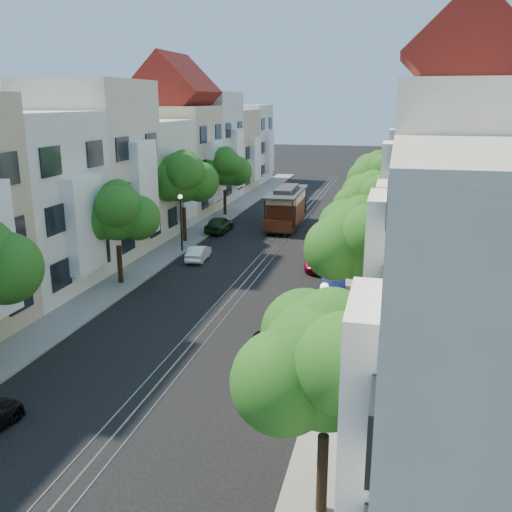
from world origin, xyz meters
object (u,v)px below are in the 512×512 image
Objects in this scene: tree_e_a at (328,366)px; cable_car at (286,205)px; tree_w_b at (117,213)px; parked_car_e_mid at (333,287)px; parked_car_w_mid at (198,253)px; parked_car_w_far at (219,224)px; parked_car_e_far at (325,258)px; lamp_west at (181,214)px; sportbike_rider at (255,350)px; tree_e_c at (372,203)px; lamp_east at (323,319)px; tree_e_d at (378,176)px; tree_w_c at (183,178)px; tree_e_b at (360,241)px; tree_w_d at (225,168)px.

tree_e_a is 0.74× the size of cable_car.
tree_w_b is 1.63× the size of parked_car_e_mid.
parked_car_e_mid reaches higher than parked_car_w_mid.
tree_w_b is at bearing 86.32° from parked_car_w_far.
parked_car_w_mid is at bearing -179.13° from parked_car_e_far.
sportbike_rider is (9.67, -16.96, -2.06)m from lamp_west.
lamp_east is at bearing -93.44° from tree_e_c.
tree_e_d reaches higher than parked_car_w_mid.
tree_w_b is 8.22m from lamp_west.
tree_w_c is 17.01m from parked_car_e_mid.
tree_e_b is 3.96× the size of sportbike_rider.
tree_e_b reaches higher than parked_car_w_far.
tree_w_b is at bearing -130.27° from tree_e_d.
tree_e_a is 26.30m from parked_car_w_mid.
cable_car is (-3.87, 27.37, 1.13)m from sportbike_rider.
tree_e_d is at bearing 74.33° from parked_car_e_far.
tree_e_c is 15.60m from tree_w_b.
tree_e_b is 7.17m from parked_car_e_mid.
tree_w_c is at bearing -90.00° from tree_w_d.
tree_w_b is at bearing -90.00° from tree_w_c.
tree_e_c reaches higher than parked_car_e_mid.
tree_w_d is 1.69× the size of parked_car_e_mid.
tree_w_b is at bearing 160.85° from tree_e_b.
tree_e_c is 1.63× the size of parked_car_w_far.
lamp_west is (-12.60, 18.00, 0.00)m from lamp_east.
lamp_east reaches higher than parked_car_w_mid.
parked_car_e_mid is 18.23m from parked_car_w_far.
tree_e_b is 1.03× the size of tree_e_c.
cable_car is 2.19× the size of parked_car_e_mid.
lamp_east is at bearing -92.04° from tree_e_d.
parked_car_w_mid is (-7.77, 15.19, -0.25)m from sportbike_rider.
lamp_east reaches higher than parked_car_e_mid.
tree_w_d is at bearing 126.12° from parked_car_e_far.
tree_e_c is 21.53m from tree_w_d.
tree_e_d is 1.05× the size of tree_w_d.
tree_w_c reaches higher than parked_car_e_far.
parked_car_w_far is (-11.20, 14.38, 0.05)m from parked_car_e_mid.
parked_car_w_far is (-1.20, 8.77, 0.15)m from parked_car_w_mid.
tree_e_c is 0.92× the size of tree_w_c.
tree_w_b reaches higher than parked_car_w_far.
tree_e_b reaches higher than lamp_west.
tree_w_d is at bearing 109.49° from sportbike_rider.
tree_e_d is at bearing 33.50° from lamp_west.
parked_car_e_mid is 11.47m from parked_car_w_mid.
tree_e_d is at bearing -19.15° from tree_w_d.
tree_w_c reaches higher than parked_car_e_mid.
lamp_west is at bearing 86.46° from parked_car_w_far.
parked_car_w_far reaches higher than parked_car_w_mid.
parked_car_w_mid is (-11.66, 11.26, -4.20)m from tree_e_b.
tree_e_c is 13.82m from lamp_west.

